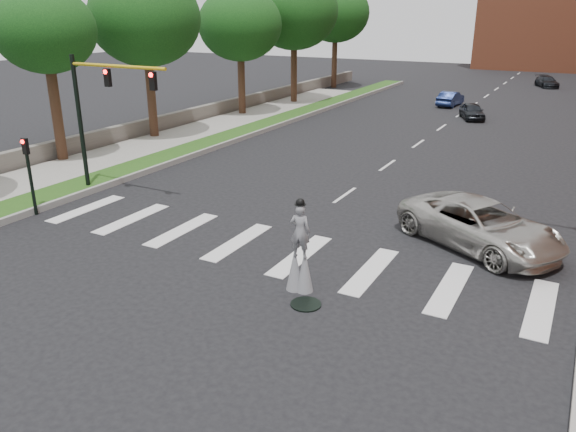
# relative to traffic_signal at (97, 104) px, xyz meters

# --- Properties ---
(ground_plane) EXTENTS (160.00, 160.00, 0.00)m
(ground_plane) POSITION_rel_traffic_signal_xyz_m (9.78, -3.00, -4.15)
(ground_plane) COLOR black
(ground_plane) RESTS_ON ground
(grass_median) EXTENTS (2.00, 60.00, 0.25)m
(grass_median) POSITION_rel_traffic_signal_xyz_m (-1.72, 17.00, -4.03)
(grass_median) COLOR #204714
(grass_median) RESTS_ON ground
(median_curb) EXTENTS (0.20, 60.00, 0.28)m
(median_curb) POSITION_rel_traffic_signal_xyz_m (-0.67, 17.00, -4.01)
(median_curb) COLOR gray
(median_curb) RESTS_ON ground
(sidewalk_left) EXTENTS (4.00, 60.00, 0.18)m
(sidewalk_left) POSITION_rel_traffic_signal_xyz_m (-4.72, 7.00, -4.06)
(sidewalk_left) COLOR gray
(sidewalk_left) RESTS_ON ground
(stone_wall) EXTENTS (0.50, 56.00, 1.10)m
(stone_wall) POSITION_rel_traffic_signal_xyz_m (-7.22, 19.00, -3.60)
(stone_wall) COLOR #5D5750
(stone_wall) RESTS_ON ground
(manhole) EXTENTS (0.90, 0.90, 0.04)m
(manhole) POSITION_rel_traffic_signal_xyz_m (12.78, -5.00, -4.13)
(manhole) COLOR black
(manhole) RESTS_ON ground
(traffic_signal) EXTENTS (5.30, 0.23, 6.20)m
(traffic_signal) POSITION_rel_traffic_signal_xyz_m (0.00, 0.00, 0.00)
(traffic_signal) COLOR black
(traffic_signal) RESTS_ON ground
(secondary_signal) EXTENTS (0.25, 0.21, 3.23)m
(secondary_signal) POSITION_rel_traffic_signal_xyz_m (-0.52, -3.50, -2.20)
(secondary_signal) COLOR black
(secondary_signal) RESTS_ON ground
(stilt_performer) EXTENTS (0.84, 0.57, 2.94)m
(stilt_performer) POSITION_rel_traffic_signal_xyz_m (12.20, -4.26, -3.01)
(stilt_performer) COLOR #372116
(stilt_performer) RESTS_ON ground
(suv_crossing) EXTENTS (6.70, 5.44, 1.70)m
(suv_crossing) POSITION_rel_traffic_signal_xyz_m (16.32, 1.74, -3.30)
(suv_crossing) COLOR #B6B3AB
(suv_crossing) RESTS_ON ground
(car_near) EXTENTS (2.79, 3.92, 1.24)m
(car_near) POSITION_rel_traffic_signal_xyz_m (11.00, 27.47, -3.53)
(car_near) COLOR black
(car_near) RESTS_ON ground
(car_mid) EXTENTS (1.68, 4.00, 1.28)m
(car_mid) POSITION_rel_traffic_signal_xyz_m (8.01, 33.13, -3.51)
(car_mid) COLOR navy
(car_mid) RESTS_ON ground
(car_far) EXTENTS (3.15, 4.41, 1.19)m
(car_far) POSITION_rel_traffic_signal_xyz_m (14.35, 51.25, -3.56)
(car_far) COLOR black
(car_far) RESTS_ON ground
(tree_1) EXTENTS (5.23, 5.23, 9.26)m
(tree_1) POSITION_rel_traffic_signal_xyz_m (-6.48, 3.10, 2.83)
(tree_1) COLOR #372116
(tree_1) RESTS_ON ground
(tree_2) EXTENTS (6.91, 6.91, 10.48)m
(tree_2) POSITION_rel_traffic_signal_xyz_m (-6.10, 10.31, 3.36)
(tree_2) COLOR #372116
(tree_2) RESTS_ON ground
(tree_3) EXTENTS (6.46, 6.46, 9.71)m
(tree_3) POSITION_rel_traffic_signal_xyz_m (-5.69, 20.43, 2.78)
(tree_3) COLOR #372116
(tree_3) RESTS_ON ground
(tree_4) EXTENTS (7.70, 7.70, 11.20)m
(tree_4) POSITION_rel_traffic_signal_xyz_m (-4.93, 27.93, 3.75)
(tree_4) COLOR #372116
(tree_4) RESTS_ON ground
(tree_5) EXTENTS (7.13, 7.13, 10.77)m
(tree_5) POSITION_rel_traffic_signal_xyz_m (-6.26, 39.89, 3.55)
(tree_5) COLOR #372116
(tree_5) RESTS_ON ground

